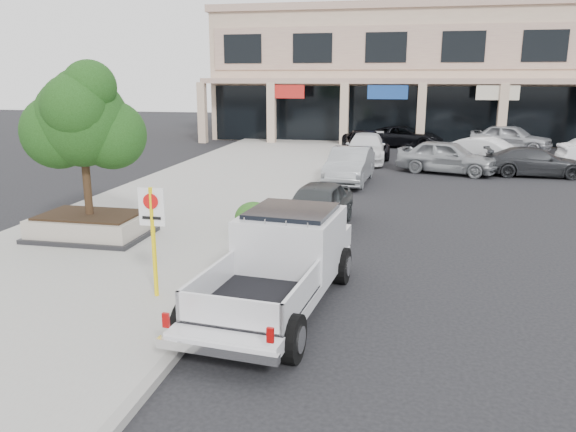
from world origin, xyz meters
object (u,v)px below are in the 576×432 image
Objects in this scene: planter_tree at (89,121)px; no_parking_sign at (153,227)px; planter at (91,226)px; curb_car_d at (364,144)px; pickup_truck at (276,265)px; curb_car_c at (366,148)px; lot_car_b at (489,153)px; lot_car_a at (447,157)px; lot_car_d at (404,137)px; lot_car_e at (511,138)px; curb_car_b at (350,165)px; lot_car_c at (535,162)px; curb_car_a at (317,206)px.

planter_tree reaches higher than no_parking_sign.
curb_car_d is at bearing 71.58° from planter.
pickup_truck is 1.13× the size of curb_car_c.
lot_car_b is at bearing 51.48° from planter_tree.
lot_car_a is (4.45, 17.72, -0.12)m from pickup_truck.
lot_car_d is 6.62m from lot_car_e.
lot_car_a is 10.57m from lot_car_e.
pickup_truck is 1.21× the size of lot_car_e.
lot_car_a is at bearing -158.33° from lot_car_d.
no_parking_sign is at bearing -96.39° from curb_car_b.
curb_car_d is (-0.21, 1.83, 0.01)m from curb_car_c.
lot_car_c is at bearing 43.98° from planter.
lot_car_c is 9.54m from lot_car_e.
lot_car_e reaches higher than curb_car_a.
no_parking_sign is 21.11m from curb_car_c.
no_parking_sign is 0.50× the size of lot_car_c.
lot_car_e reaches higher than planter.
lot_car_a is at bearing 74.76° from curb_car_a.
lot_car_a is (10.67, 14.15, 0.33)m from planter.
lot_car_b is (6.84, 13.33, 0.08)m from curb_car_a.
planter is 0.61× the size of curb_car_c.
lot_car_a is 10.37m from lot_car_d.
curb_car_b is (0.25, 7.85, 0.07)m from curb_car_a.
no_parking_sign is at bearing -178.65° from lot_car_e.
lot_car_e is (8.87, 13.04, 0.06)m from curb_car_b.
planter is 6.67m from curb_car_a.
lot_car_c is (8.49, 17.76, -0.26)m from pickup_truck.
curb_car_d is at bearing 95.55° from curb_car_c.
planter_tree is 5.57m from no_parking_sign.
planter_tree is 0.68× the size of pickup_truck.
curb_car_d is at bearing 60.40° from lot_car_a.
planter is 18.37m from curb_car_c.
curb_car_b is at bearing 79.82° from no_parking_sign.
curb_car_b is (2.59, 14.42, -0.86)m from no_parking_sign.
planter_tree is at bearing 134.41° from lot_car_c.
planter is 12.40m from curb_car_b.
planter is at bearing 171.42° from lot_car_e.
pickup_truck is (6.08, -3.72, -2.48)m from planter_tree.
lot_car_e is at bearing -6.68° from lot_car_a.
no_parking_sign is 0.39× the size of pickup_truck.
curb_car_a is 0.88× the size of curb_car_b.
pickup_truck is at bearing -81.40° from curb_car_a.
planter_tree reaches higher than lot_car_a.
planter_tree reaches higher than curb_car_d.
lot_car_b is at bearing -172.83° from lot_car_e.
lot_car_a is 2.98m from lot_car_b.
curb_car_a is 0.84× the size of lot_car_e.
lot_car_e is (9.12, 20.89, 0.13)m from curb_car_a.
curb_car_d is 9.66m from lot_car_c.
curb_car_d is 7.14m from lot_car_b.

